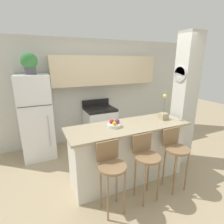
{
  "coord_description": "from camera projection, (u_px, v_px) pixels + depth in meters",
  "views": [
    {
      "loc": [
        -1.39,
        -2.36,
        2.04
      ],
      "look_at": [
        0.0,
        0.67,
        1.06
      ],
      "focal_mm": 28.0,
      "sensor_mm": 36.0,
      "label": 1
    }
  ],
  "objects": [
    {
      "name": "bar_stool_right",
      "position": [
        175.0,
        150.0,
        2.76
      ],
      "size": [
        0.38,
        0.38,
        1.01
      ],
      "color": "olive",
      "rests_on": "ground_plane"
    },
    {
      "name": "orchid_vase",
      "position": [
        164.0,
        113.0,
        3.18
      ],
      "size": [
        0.14,
        0.14,
        0.47
      ],
      "color": "tan",
      "rests_on": "counter_bar"
    },
    {
      "name": "refrigerator",
      "position": [
        36.0,
        117.0,
        3.71
      ],
      "size": [
        0.64,
        0.73,
        1.78
      ],
      "color": "white",
      "rests_on": "ground_plane"
    },
    {
      "name": "stove_range",
      "position": [
        100.0,
        125.0,
        4.46
      ],
      "size": [
        0.73,
        0.64,
        1.07
      ],
      "color": "white",
      "rests_on": "ground_plane"
    },
    {
      "name": "pillar_right",
      "position": [
        184.0,
        101.0,
        3.42
      ],
      "size": [
        0.38,
        0.32,
        2.55
      ],
      "color": "silver",
      "rests_on": "ground_plane"
    },
    {
      "name": "ground_plane",
      "position": [
        127.0,
        177.0,
        3.19
      ],
      "size": [
        14.0,
        14.0,
        0.0
      ],
      "primitive_type": "plane",
      "color": "tan"
    },
    {
      "name": "wall_back",
      "position": [
        97.0,
        83.0,
        4.43
      ],
      "size": [
        5.6,
        0.38,
        2.55
      ],
      "color": "silver",
      "rests_on": "ground_plane"
    },
    {
      "name": "potted_plant_on_fridge",
      "position": [
        29.0,
        63.0,
        3.39
      ],
      "size": [
        0.31,
        0.31,
        0.42
      ],
      "color": "#4C4C51",
      "rests_on": "refrigerator"
    },
    {
      "name": "counter_bar",
      "position": [
        128.0,
        152.0,
        3.05
      ],
      "size": [
        2.07,
        0.71,
        1.01
      ],
      "color": "silver",
      "rests_on": "ground_plane"
    },
    {
      "name": "bar_stool_mid",
      "position": [
        146.0,
        158.0,
        2.54
      ],
      "size": [
        0.38,
        0.38,
        1.01
      ],
      "color": "olive",
      "rests_on": "ground_plane"
    },
    {
      "name": "fruit_bowl",
      "position": [
        114.0,
        124.0,
        2.83
      ],
      "size": [
        0.23,
        0.23,
        0.12
      ],
      "color": "silver",
      "rests_on": "counter_bar"
    },
    {
      "name": "bar_stool_left",
      "position": [
        111.0,
        167.0,
        2.32
      ],
      "size": [
        0.38,
        0.38,
        1.01
      ],
      "color": "olive",
      "rests_on": "ground_plane"
    }
  ]
}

